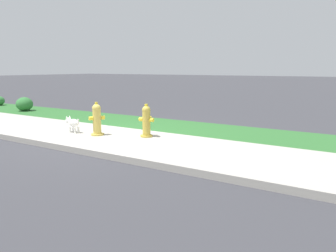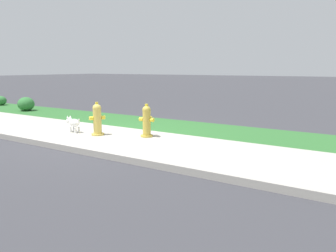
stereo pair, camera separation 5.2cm
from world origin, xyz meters
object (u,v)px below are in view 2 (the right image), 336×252
Objects in this scene: fire_hydrant_across_street at (147,121)px; shrub_bush_far_verge at (1,101)px; fire_hydrant_by_grass_verge at (97,119)px; shrub_bush_mid_verge at (26,104)px; small_white_dog at (73,123)px.

fire_hydrant_across_street reaches higher than shrub_bush_far_verge.
shrub_bush_mid_verge is at bearing 102.65° from fire_hydrant_by_grass_verge.
fire_hydrant_by_grass_verge reaches higher than shrub_bush_far_verge.
shrub_bush_mid_verge is (-5.55, 1.92, -0.13)m from fire_hydrant_by_grass_verge.
shrub_bush_mid_verge reaches higher than small_white_dog.
fire_hydrant_by_grass_verge is 1.32× the size of shrub_bush_mid_verge.
fire_hydrant_across_street reaches higher than small_white_dog.
shrub_bush_mid_verge is at bearing -12.01° from shrub_bush_far_verge.
small_white_dog is 5.20m from shrub_bush_mid_verge.
fire_hydrant_by_grass_verge is at bearing -16.88° from shrub_bush_far_verge.
small_white_dog is 7.79m from shrub_bush_far_verge.
shrub_bush_far_verge is at bearing 104.83° from fire_hydrant_by_grass_verge.
fire_hydrant_across_street is 9.45m from shrub_bush_far_verge.
fire_hydrant_across_street is 1.29× the size of shrub_bush_mid_verge.
fire_hydrant_by_grass_verge is at bearing -19.05° from shrub_bush_mid_verge.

